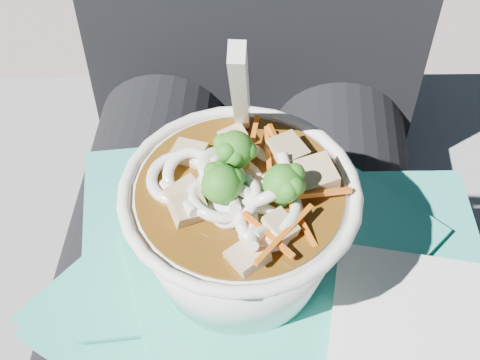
# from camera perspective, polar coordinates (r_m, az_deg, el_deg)

# --- Properties ---
(stone_ledge) EXTENTS (1.04, 0.58, 0.45)m
(stone_ledge) POSITION_cam_1_polar(r_m,az_deg,el_deg) (0.93, 0.49, -12.15)
(stone_ledge) COLOR slate
(stone_ledge) RESTS_ON ground
(lap) EXTENTS (0.33, 0.48, 0.14)m
(lap) POSITION_cam_1_polar(r_m,az_deg,el_deg) (0.60, -0.21, -11.23)
(lap) COLOR black
(lap) RESTS_ON stone_ledge
(person_body) EXTENTS (0.34, 0.94, 0.99)m
(person_body) POSITION_cam_1_polar(r_m,az_deg,el_deg) (0.63, 0.36, -2.64)
(person_body) COLOR black
(person_body) RESTS_ON ground
(plastic_bag) EXTENTS (0.37, 0.41, 0.02)m
(plastic_bag) POSITION_cam_1_polar(r_m,az_deg,el_deg) (0.51, 1.95, -9.82)
(plastic_bag) COLOR #2AAF9B
(plastic_bag) RESTS_ON lap
(udon_bowl) EXTENTS (0.16, 0.16, 0.21)m
(udon_bowl) POSITION_cam_1_polar(r_m,az_deg,el_deg) (0.47, 0.02, -3.43)
(udon_bowl) COLOR white
(udon_bowl) RESTS_ON plastic_bag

